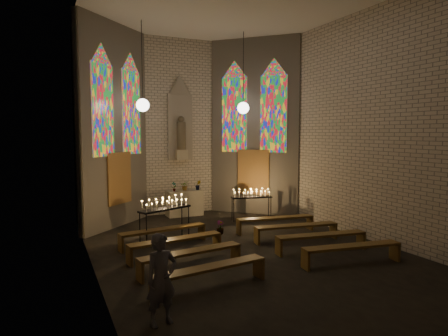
{
  "coord_description": "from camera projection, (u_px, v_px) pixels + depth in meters",
  "views": [
    {
      "loc": [
        -4.97,
        -9.39,
        3.28
      ],
      "look_at": [
        -0.24,
        1.12,
        2.25
      ],
      "focal_mm": 32.0,
      "sensor_mm": 36.0,
      "label": 1
    }
  ],
  "objects": [
    {
      "name": "altar",
      "position": [
        184.0,
        203.0,
        15.76
      ],
      "size": [
        1.4,
        0.6,
        1.0
      ],
      "primitive_type": "cube",
      "color": "#ABA38B",
      "rests_on": "ground"
    },
    {
      "name": "room",
      "position": [
        203.0,
        120.0,
        13.59
      ],
      "size": [
        8.22,
        12.43,
        7.0
      ],
      "color": "beige",
      "rests_on": "ground"
    },
    {
      "name": "pew_left_2",
      "position": [
        191.0,
        254.0,
        9.43
      ],
      "size": [
        2.63,
        0.73,
        0.5
      ],
      "rotation": [
        0.0,
        0.0,
        0.14
      ],
      "color": "#4F3816",
      "rests_on": "ground"
    },
    {
      "name": "votive_stand_right",
      "position": [
        252.0,
        195.0,
        14.87
      ],
      "size": [
        1.56,
        0.67,
        1.12
      ],
      "rotation": [
        0.0,
        0.0,
        -0.21
      ],
      "color": "black",
      "rests_on": "ground"
    },
    {
      "name": "pew_left_1",
      "position": [
        176.0,
        242.0,
        10.52
      ],
      "size": [
        2.63,
        0.73,
        0.5
      ],
      "rotation": [
        0.0,
        0.0,
        0.14
      ],
      "color": "#4F3816",
      "rests_on": "ground"
    },
    {
      "name": "pew_right_2",
      "position": [
        321.0,
        237.0,
        10.99
      ],
      "size": [
        2.63,
        0.73,
        0.5
      ],
      "rotation": [
        0.0,
        0.0,
        -0.14
      ],
      "color": "#4F3816",
      "rests_on": "ground"
    },
    {
      "name": "pew_left_0",
      "position": [
        163.0,
        231.0,
        11.61
      ],
      "size": [
        2.63,
        0.73,
        0.5
      ],
      "rotation": [
        0.0,
        0.0,
        0.14
      ],
      "color": "#4F3816",
      "rests_on": "ground"
    },
    {
      "name": "pew_left_3",
      "position": [
        210.0,
        270.0,
        8.34
      ],
      "size": [
        2.63,
        0.73,
        0.5
      ],
      "rotation": [
        0.0,
        0.0,
        0.14
      ],
      "color": "#4F3816",
      "rests_on": "ground"
    },
    {
      "name": "floor",
      "position": [
        249.0,
        253.0,
        10.86
      ],
      "size": [
        12.0,
        12.0,
        0.0
      ],
      "primitive_type": "plane",
      "color": "black",
      "rests_on": "ground"
    },
    {
      "name": "pew_right_3",
      "position": [
        352.0,
        249.0,
        9.9
      ],
      "size": [
        2.63,
        0.73,
        0.5
      ],
      "rotation": [
        0.0,
        0.0,
        -0.14
      ],
      "color": "#4F3816",
      "rests_on": "ground"
    },
    {
      "name": "aisle_flower_pot",
      "position": [
        220.0,
        227.0,
        12.91
      ],
      "size": [
        0.29,
        0.29,
        0.44
      ],
      "primitive_type": "imported",
      "rotation": [
        0.0,
        0.0,
        0.23
      ],
      "color": "#4C723F",
      "rests_on": "ground"
    },
    {
      "name": "flower_vase_right",
      "position": [
        198.0,
        185.0,
        15.86
      ],
      "size": [
        0.25,
        0.21,
        0.4
      ],
      "primitive_type": "imported",
      "rotation": [
        0.0,
        0.0,
        -0.18
      ],
      "color": "#4C723F",
      "rests_on": "altar"
    },
    {
      "name": "flower_vase_left",
      "position": [
        174.0,
        187.0,
        15.47
      ],
      "size": [
        0.23,
        0.19,
        0.37
      ],
      "primitive_type": "imported",
      "rotation": [
        0.0,
        0.0,
        0.36
      ],
      "color": "#4C723F",
      "rests_on": "altar"
    },
    {
      "name": "visitor",
      "position": [
        161.0,
        279.0,
        6.79
      ],
      "size": [
        0.65,
        0.5,
        1.58
      ],
      "primitive_type": "imported",
      "rotation": [
        0.0,
        0.0,
        0.23
      ],
      "color": "#45434C",
      "rests_on": "ground"
    },
    {
      "name": "pew_right_0",
      "position": [
        275.0,
        220.0,
        13.17
      ],
      "size": [
        2.63,
        0.73,
        0.5
      ],
      "rotation": [
        0.0,
        0.0,
        -0.14
      ],
      "color": "#4F3816",
      "rests_on": "ground"
    },
    {
      "name": "votive_stand_left",
      "position": [
        165.0,
        206.0,
        12.01
      ],
      "size": [
        1.75,
        1.05,
        1.26
      ],
      "rotation": [
        0.0,
        0.0,
        0.4
      ],
      "color": "black",
      "rests_on": "ground"
    },
    {
      "name": "flower_vase_center",
      "position": [
        185.0,
        186.0,
        15.75
      ],
      "size": [
        0.41,
        0.39,
        0.37
      ],
      "primitive_type": "imported",
      "rotation": [
        0.0,
        0.0,
        -0.33
      ],
      "color": "#4C723F",
      "rests_on": "altar"
    },
    {
      "name": "pew_right_1",
      "position": [
        296.0,
        228.0,
        12.08
      ],
      "size": [
        2.63,
        0.73,
        0.5
      ],
      "rotation": [
        0.0,
        0.0,
        -0.14
      ],
      "color": "#4F3816",
      "rests_on": "ground"
    }
  ]
}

